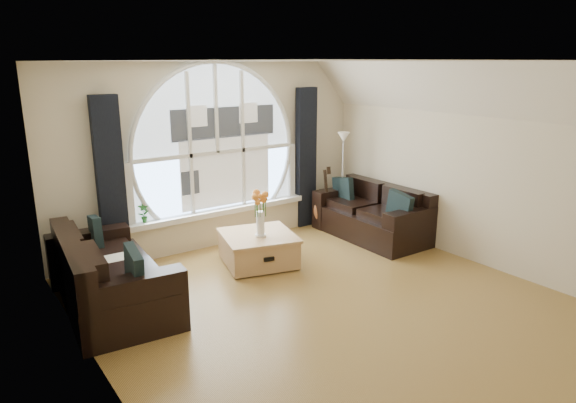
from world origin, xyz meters
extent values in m
cube|color=brown|center=(0.00, 0.00, 0.00)|extent=(5.00, 5.50, 0.01)
cube|color=silver|center=(0.00, 0.00, 2.70)|extent=(5.00, 5.50, 0.01)
cube|color=beige|center=(0.00, 2.75, 1.35)|extent=(5.00, 0.01, 2.70)
cube|color=beige|center=(-2.50, 0.00, 1.35)|extent=(0.01, 5.50, 2.70)
cube|color=beige|center=(2.50, 0.00, 1.35)|extent=(0.01, 5.50, 2.70)
cube|color=silver|center=(2.20, 0.00, 2.35)|extent=(0.92, 5.50, 0.72)
cube|color=silver|center=(0.00, 2.72, 1.62)|extent=(2.60, 0.06, 2.15)
cube|color=white|center=(0.00, 2.65, 0.51)|extent=(2.90, 0.22, 0.08)
cube|color=white|center=(0.00, 2.69, 1.62)|extent=(2.76, 0.08, 2.15)
cube|color=silver|center=(0.15, 2.71, 1.50)|extent=(1.70, 0.02, 1.50)
cube|color=black|center=(-1.60, 2.63, 1.15)|extent=(0.35, 0.12, 2.30)
cube|color=black|center=(1.60, 2.63, 1.15)|extent=(0.35, 0.12, 2.30)
cube|color=black|center=(-2.02, 1.50, 0.40)|extent=(1.16, 2.04, 0.87)
cube|color=black|center=(2.06, 1.53, 0.40)|extent=(0.95, 1.85, 0.82)
cube|color=#A37B52|center=(0.02, 1.63, 0.23)|extent=(1.16, 1.16, 0.46)
cube|color=silver|center=(-1.98, 1.37, 0.50)|extent=(0.57, 0.57, 0.10)
cube|color=white|center=(0.00, 1.53, 0.81)|extent=(0.24, 0.24, 0.70)
cube|color=#B2B2B2|center=(2.02, 2.18, 0.80)|extent=(0.24, 0.24, 1.60)
cube|color=brown|center=(1.74, 2.32, 0.53)|extent=(0.40, 0.31, 1.06)
imported|color=#1E6023|center=(-1.19, 2.65, 0.69)|extent=(0.15, 0.10, 0.28)
camera|label=1|loc=(-3.49, -3.99, 2.69)|focal=31.96mm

